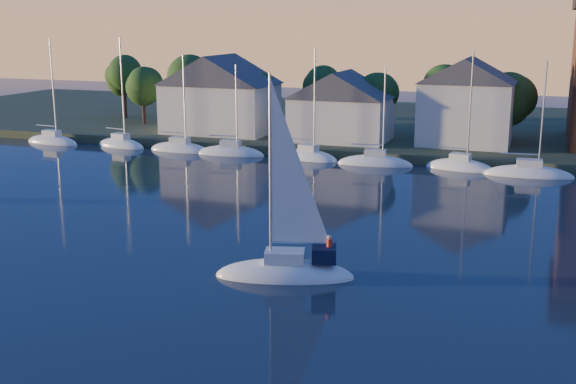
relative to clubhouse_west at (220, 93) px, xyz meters
The scene contains 9 objects.
ground 62.32m from the clubhouse_west, 69.23° to the right, with size 260.00×260.00×0.00m, color black.
shoreline_land 28.43m from the clubhouse_west, 37.69° to the left, with size 160.00×50.00×2.00m, color #323E24.
wooden_dock 23.56m from the clubhouse_west, 15.26° to the right, with size 120.00×3.00×1.00m, color brown.
clubhouse_west is the anchor object (origin of this frame).
clubhouse_centre 16.05m from the clubhouse_west, ahead, with size 11.55×8.40×8.08m.
clubhouse_east 30.02m from the clubhouse_west, ahead, with size 10.50×8.40×9.80m.
tree_line 24.55m from the clubhouse_west, 11.77° to the left, with size 93.40×5.40×8.90m.
moored_fleet 24.48m from the clubhouse_west, 22.25° to the right, with size 87.50×2.40×12.05m.
hero_sailboat 51.26m from the clubhouse_west, 60.62° to the right, with size 8.65×4.80×13.03m.
Camera 1 is at (16.74, -24.22, 14.75)m, focal length 45.00 mm.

